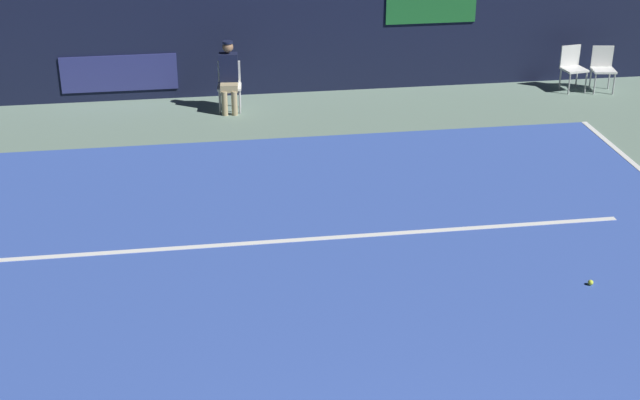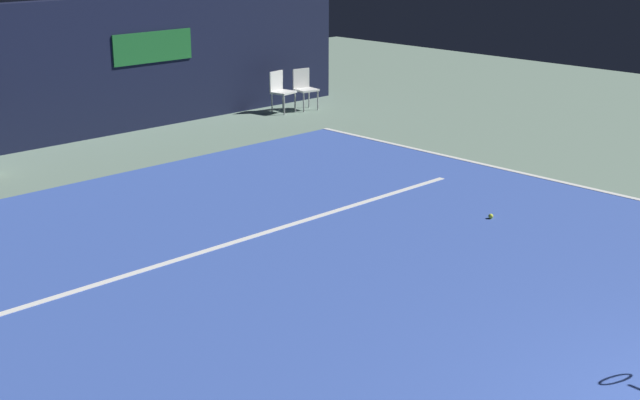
# 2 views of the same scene
# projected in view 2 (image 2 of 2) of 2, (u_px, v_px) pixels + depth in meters

# --- Properties ---
(ground_plane) EXTENTS (32.83, 32.83, 0.00)m
(ground_plane) POSITION_uv_depth(u_px,v_px,m) (347.00, 291.00, 9.82)
(ground_plane) COLOR slate
(court_surface) EXTENTS (11.14, 11.90, 0.01)m
(court_surface) POSITION_uv_depth(u_px,v_px,m) (347.00, 291.00, 9.81)
(court_surface) COLOR #3856B2
(court_surface) RESTS_ON ground
(line_sideline_left) EXTENTS (0.10, 11.90, 0.01)m
(line_sideline_left) POSITION_uv_depth(u_px,v_px,m) (598.00, 190.00, 13.49)
(line_sideline_left) COLOR white
(line_sideline_left) RESTS_ON court_surface
(line_service) EXTENTS (8.69, 0.10, 0.01)m
(line_service) POSITION_uv_depth(u_px,v_px,m) (229.00, 244.00, 11.23)
(line_service) COLOR white
(line_service) RESTS_ON court_surface
(courtside_chair_near) EXTENTS (0.50, 0.48, 0.88)m
(courtside_chair_near) POSITION_uv_depth(u_px,v_px,m) (304.00, 87.00, 19.30)
(courtside_chair_near) COLOR white
(courtside_chair_near) RESTS_ON ground
(courtside_chair_far) EXTENTS (0.50, 0.48, 0.88)m
(courtside_chair_far) POSITION_uv_depth(u_px,v_px,m) (281.00, 89.00, 19.01)
(courtside_chair_far) COLOR white
(courtside_chair_far) RESTS_ON ground
(tennis_ball) EXTENTS (0.07, 0.07, 0.07)m
(tennis_ball) POSITION_uv_depth(u_px,v_px,m) (491.00, 216.00, 12.19)
(tennis_ball) COLOR #CCE033
(tennis_ball) RESTS_ON court_surface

